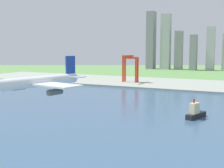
# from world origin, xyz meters

# --- Properties ---
(ground_plane) EXTENTS (2400.00, 2400.00, 0.00)m
(ground_plane) POSITION_xyz_m (0.00, 300.00, 0.00)
(ground_plane) COLOR #5E8C4B
(water_bay) EXTENTS (840.00, 360.00, 0.15)m
(water_bay) POSITION_xyz_m (0.00, 240.00, 0.07)
(water_bay) COLOR #385675
(water_bay) RESTS_ON ground
(industrial_pier) EXTENTS (840.00, 140.00, 2.50)m
(industrial_pier) POSITION_xyz_m (0.00, 490.00, 1.25)
(industrial_pier) COLOR #949C90
(industrial_pier) RESTS_ON ground
(airplane_landing) EXTENTS (32.89, 39.33, 11.18)m
(airplane_landing) POSITION_xyz_m (-2.74, 133.57, 41.88)
(airplane_landing) COLOR white
(tugboat_small) EXTENTS (12.38, 22.82, 15.22)m
(tugboat_small) POSITION_xyz_m (21.15, 283.99, 4.51)
(tugboat_small) COLOR black
(tugboat_small) RESTS_ON water_bay
(port_crane_red) EXTENTS (23.97, 38.71, 42.00)m
(port_crane_red) POSITION_xyz_m (-111.74, 471.75, 32.38)
(port_crane_red) COLOR red
(port_crane_red) RESTS_ON industrial_pier
(distant_skyline) EXTENTS (400.22, 52.41, 158.56)m
(distant_skyline) POSITION_xyz_m (-41.20, 833.37, 61.82)
(distant_skyline) COLOR gray
(distant_skyline) RESTS_ON ground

